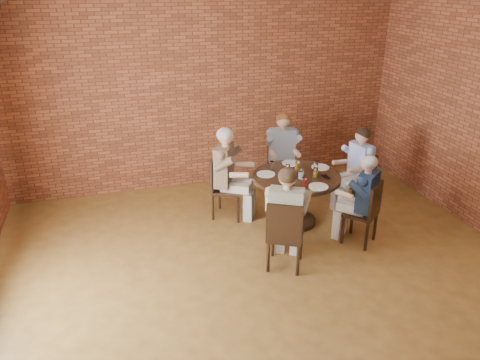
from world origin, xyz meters
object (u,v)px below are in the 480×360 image
object	(u,v)px
diner_b	(282,154)
diner_d	(286,218)
diner_c	(228,174)
smartphone	(326,177)
chair_a	(360,178)
diner_e	(362,200)
diner_a	(357,170)
chair_b	(281,162)
dining_table	(296,190)
chair_c	(222,183)
chair_e	(367,211)
chair_d	(285,233)

from	to	relation	value
diner_b	diner_d	world-z (taller)	diner_b
diner_b	diner_c	bearing A→B (deg)	-141.48
smartphone	diner_d	bearing A→B (deg)	-141.01
chair_a	diner_c	world-z (taller)	diner_c
chair_a	smartphone	bearing A→B (deg)	-74.36
diner_e	diner_a	bearing A→B (deg)	-155.08
diner_c	diner_e	bearing A→B (deg)	-100.37
diner_a	chair_b	world-z (taller)	diner_a
diner_d	smartphone	distance (m)	1.24
diner_d	diner_c	bearing A→B (deg)	-49.08
dining_table	chair_c	size ratio (longest dim) A/B	1.30
dining_table	diner_e	world-z (taller)	diner_e
diner_c	chair_e	size ratio (longest dim) A/B	1.53
dining_table	chair_b	bearing A→B (deg)	79.15
diner_a	diner_d	distance (m)	2.00
chair_a	diner_b	world-z (taller)	diner_b
smartphone	diner_b	bearing A→B (deg)	94.93
diner_a	diner_e	size ratio (longest dim) A/B	1.02
dining_table	chair_b	size ratio (longest dim) A/B	1.32
chair_e	diner_e	distance (m)	0.16
smartphone	chair_d	bearing A→B (deg)	-139.81
diner_c	diner_b	bearing A→B (deg)	-32.65
diner_a	chair_e	world-z (taller)	diner_a
diner_a	chair_e	distance (m)	1.08
diner_c	diner_d	distance (m)	1.53
chair_b	diner_c	size ratio (longest dim) A/B	0.69
chair_c	chair_e	bearing A→B (deg)	-100.30
diner_a	chair_c	bearing A→B (deg)	-109.62
chair_b	diner_e	distance (m)	1.94
chair_b	diner_c	world-z (taller)	diner_c
diner_c	chair_b	bearing A→B (deg)	-29.58
diner_b	diner_c	xyz separation A→B (m)	(-1.07, -0.56, 0.02)
chair_b	chair_e	distance (m)	2.00
diner_a	chair_b	bearing A→B (deg)	-148.15
dining_table	chair_e	xyz separation A→B (m)	(0.66, -0.81, -0.04)
chair_b	chair_c	bearing A→B (deg)	-141.86
chair_b	chair_c	xyz separation A→B (m)	(-1.17, -0.60, 0.01)
chair_a	diner_a	world-z (taller)	diner_a
chair_d	dining_table	bearing A→B (deg)	-90.00
dining_table	chair_d	bearing A→B (deg)	-119.21
diner_a	diner_e	distance (m)	1.03
chair_d	smartphone	xyz separation A→B (m)	(0.97, 0.90, 0.25)
diner_a	diner_e	xyz separation A→B (m)	(-0.45, -0.93, -0.01)
dining_table	diner_e	size ratio (longest dim) A/B	0.99
chair_c	dining_table	bearing A→B (deg)	-90.00
chair_d	diner_e	world-z (taller)	diner_e
dining_table	diner_c	distance (m)	1.01
diner_c	chair_d	xyz separation A→B (m)	(0.27, -1.57, -0.18)
chair_d	smartphone	world-z (taller)	chair_d
diner_e	chair_d	bearing A→B (deg)	-24.58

